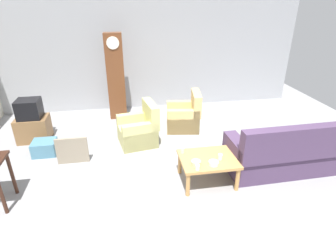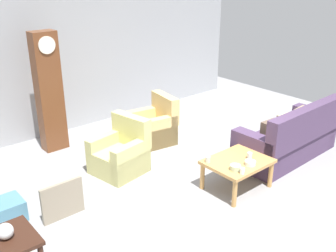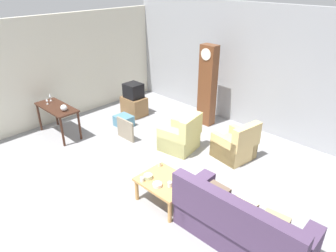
% 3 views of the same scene
% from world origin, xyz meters
% --- Properties ---
extents(ground_plane, '(10.40, 10.40, 0.00)m').
position_xyz_m(ground_plane, '(0.00, 0.00, 0.00)').
color(ground_plane, gray).
extents(garage_door_wall, '(8.40, 0.16, 3.20)m').
position_xyz_m(garage_door_wall, '(0.00, 3.60, 1.60)').
color(garage_door_wall, '#9EA0A5').
rests_on(garage_door_wall, ground_plane).
extents(pegboard_wall_left, '(0.12, 6.40, 2.88)m').
position_xyz_m(pegboard_wall_left, '(-4.20, 0.40, 1.44)').
color(pegboard_wall_left, beige).
rests_on(pegboard_wall_left, ground_plane).
extents(couch_floral, '(2.12, 0.92, 1.04)m').
position_xyz_m(couch_floral, '(2.05, -0.23, 0.36)').
color(couch_floral, '#4C3856').
rests_on(couch_floral, ground_plane).
extents(armchair_olive_near, '(0.91, 0.89, 0.92)m').
position_xyz_m(armchair_olive_near, '(-0.54, 1.29, 0.31)').
color(armchair_olive_near, '#CCC67A').
rests_on(armchair_olive_near, ground_plane).
extents(armchair_olive_far, '(0.90, 0.87, 0.92)m').
position_xyz_m(armchair_olive_far, '(0.61, 1.87, 0.31)').
color(armchair_olive_far, '#DBB974').
rests_on(armchair_olive_far, ground_plane).
extents(coffee_table_wood, '(0.96, 0.76, 0.48)m').
position_xyz_m(coffee_table_wood, '(0.53, -0.32, 0.41)').
color(coffee_table_wood, tan).
rests_on(coffee_table_wood, ground_plane).
extents(console_table_dark, '(1.30, 0.56, 0.80)m').
position_xyz_m(console_table_dark, '(-3.30, -0.35, 0.68)').
color(console_table_dark, '#381E14').
rests_on(console_table_dark, ground_plane).
extents(grandfather_clock, '(0.44, 0.30, 2.20)m').
position_xyz_m(grandfather_clock, '(-0.99, 2.85, 1.10)').
color(grandfather_clock, brown).
rests_on(grandfather_clock, ground_plane).
extents(tv_stand_cabinet, '(0.68, 0.52, 0.55)m').
position_xyz_m(tv_stand_cabinet, '(-2.88, 1.84, 0.27)').
color(tv_stand_cabinet, brown).
rests_on(tv_stand_cabinet, ground_plane).
extents(tv_crt, '(0.48, 0.44, 0.42)m').
position_xyz_m(tv_crt, '(-2.88, 1.84, 0.76)').
color(tv_crt, black).
rests_on(tv_crt, tv_stand_cabinet).
extents(framed_picture_leaning, '(0.60, 0.05, 0.54)m').
position_xyz_m(framed_picture_leaning, '(-1.88, 0.69, 0.27)').
color(framed_picture_leaning, gray).
rests_on(framed_picture_leaning, ground_plane).
extents(storage_box_blue, '(0.46, 0.41, 0.29)m').
position_xyz_m(storage_box_blue, '(-2.51, 1.14, 0.15)').
color(storage_box_blue, teal).
rests_on(storage_box_blue, ground_plane).
extents(glass_dome_cloche, '(0.16, 0.16, 0.16)m').
position_xyz_m(glass_dome_cloche, '(-2.91, -0.34, 0.88)').
color(glass_dome_cloche, silver).
rests_on(glass_dome_cloche, console_table_dark).
extents(cup_white_porcelain, '(0.07, 0.07, 0.09)m').
position_xyz_m(cup_white_porcelain, '(0.26, -0.63, 0.52)').
color(cup_white_porcelain, white).
rests_on(cup_white_porcelain, coffee_table_wood).
extents(cup_blue_rimmed, '(0.08, 0.08, 0.09)m').
position_xyz_m(cup_blue_rimmed, '(0.71, -0.39, 0.52)').
color(cup_blue_rimmed, silver).
rests_on(cup_blue_rimmed, coffee_table_wood).
extents(cup_cream_tall, '(0.07, 0.07, 0.10)m').
position_xyz_m(cup_cream_tall, '(0.13, -0.07, 0.53)').
color(cup_cream_tall, beige).
rests_on(cup_cream_tall, coffee_table_wood).
extents(bowl_white_stacked, '(0.16, 0.16, 0.06)m').
position_xyz_m(bowl_white_stacked, '(0.55, -0.54, 0.51)').
color(bowl_white_stacked, white).
rests_on(bowl_white_stacked, coffee_table_wood).
extents(bowl_shallow_green, '(0.16, 0.16, 0.08)m').
position_xyz_m(bowl_shallow_green, '(0.27, -0.49, 0.52)').
color(bowl_shallow_green, '#B2C69E').
rests_on(bowl_shallow_green, coffee_table_wood).
extents(wine_glass_tall, '(0.06, 0.06, 0.22)m').
position_xyz_m(wine_glass_tall, '(-3.75, -0.26, 0.94)').
color(wine_glass_tall, silver).
rests_on(wine_glass_tall, console_table_dark).
extents(wine_glass_mid, '(0.06, 0.06, 0.17)m').
position_xyz_m(wine_glass_mid, '(-3.60, -0.42, 0.91)').
color(wine_glass_mid, silver).
rests_on(wine_glass_mid, console_table_dark).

